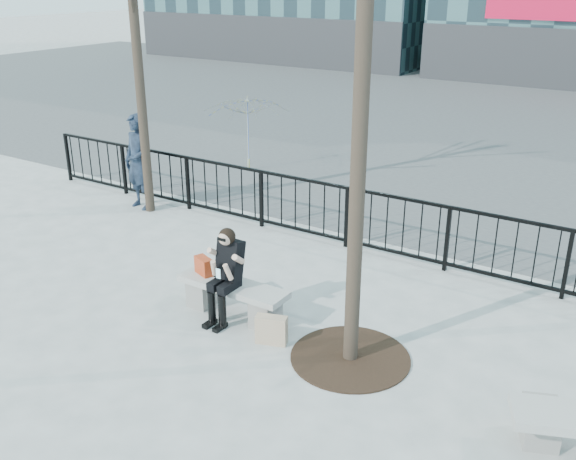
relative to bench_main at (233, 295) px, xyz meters
The scene contains 10 objects.
ground 0.30m from the bench_main, ahead, with size 120.00×120.00×0.00m, color gray.
street_surface 15.00m from the bench_main, 90.00° to the left, with size 60.00×23.00×0.01m, color #474747.
railing 3.01m from the bench_main, 90.00° to the left, with size 14.00×0.06×1.10m.
tree_grate 1.92m from the bench_main, ahead, with size 1.50×1.50×0.02m, color black.
bench_main is the anchor object (origin of this frame).
seated_woman 0.40m from the bench_main, 90.00° to the right, with size 0.50×0.64×1.34m.
handbag 0.61m from the bench_main, behind, with size 0.31×0.14×0.25m, color #B23516.
shopping_bag 0.94m from the bench_main, 20.88° to the right, with size 0.41×0.15×0.39m, color beige.
standing_man 5.02m from the bench_main, 149.16° to the left, with size 0.71×0.46×1.93m, color black.
vendor_umbrella 7.10m from the bench_main, 124.43° to the left, with size 1.97×2.01×1.80m, color yellow.
Camera 1 is at (4.93, -6.28, 4.48)m, focal length 40.00 mm.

